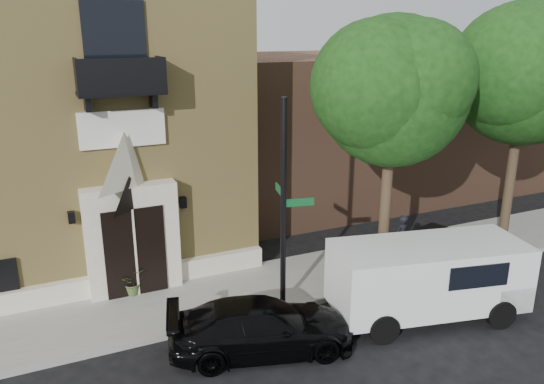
# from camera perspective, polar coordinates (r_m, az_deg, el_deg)

# --- Properties ---
(ground) EXTENTS (120.00, 120.00, 0.00)m
(ground) POSITION_cam_1_polar(r_m,az_deg,el_deg) (14.23, -8.06, -14.80)
(ground) COLOR black
(ground) RESTS_ON ground
(sidewalk) EXTENTS (42.00, 3.00, 0.15)m
(sidewalk) POSITION_cam_1_polar(r_m,az_deg,el_deg) (15.68, -6.11, -11.16)
(sidewalk) COLOR gray
(sidewalk) RESTS_ON ground
(church) EXTENTS (12.20, 11.01, 9.30)m
(church) POSITION_cam_1_polar(r_m,az_deg,el_deg) (19.83, -23.80, 7.46)
(church) COLOR tan
(church) RESTS_ON ground
(neighbour_building) EXTENTS (18.00, 8.00, 6.40)m
(neighbour_building) POSITION_cam_1_polar(r_m,az_deg,el_deg) (25.99, 11.83, 7.34)
(neighbour_building) COLOR brown
(neighbour_building) RESTS_ON ground
(street_tree_left) EXTENTS (4.97, 4.38, 7.77)m
(street_tree_left) POSITION_cam_1_polar(r_m,az_deg,el_deg) (15.21, 13.20, 10.60)
(street_tree_left) COLOR #38281C
(street_tree_left) RESTS_ON sidewalk
(street_tree_mid) EXTENTS (5.21, 4.64, 8.25)m
(street_tree_mid) POSITION_cam_1_polar(r_m,az_deg,el_deg) (18.64, 25.87, 11.53)
(street_tree_mid) COLOR #38281C
(street_tree_mid) RESTS_ON sidewalk
(black_sedan) EXTENTS (4.77, 2.86, 1.29)m
(black_sedan) POSITION_cam_1_polar(r_m,az_deg,el_deg) (13.12, -1.12, -14.29)
(black_sedan) COLOR black
(black_sedan) RESTS_ON ground
(cargo_van) EXTENTS (5.43, 3.05, 2.09)m
(cargo_van) POSITION_cam_1_polar(r_m,az_deg,el_deg) (14.98, 17.05, -8.63)
(cargo_van) COLOR white
(cargo_van) RESTS_ON ground
(street_sign) EXTENTS (0.90, 1.01, 5.73)m
(street_sign) POSITION_cam_1_polar(r_m,az_deg,el_deg) (13.93, 1.29, -1.50)
(street_sign) COLOR black
(street_sign) RESTS_ON sidewalk
(fire_hydrant) EXTENTS (0.44, 0.36, 0.78)m
(fire_hydrant) POSITION_cam_1_polar(r_m,az_deg,el_deg) (15.72, 7.48, -9.26)
(fire_hydrant) COLOR #A40714
(fire_hydrant) RESTS_ON sidewalk
(dumpster) EXTENTS (1.95, 1.42, 1.15)m
(dumpster) POSITION_cam_1_polar(r_m,az_deg,el_deg) (17.80, 16.45, -5.90)
(dumpster) COLOR #0F3816
(dumpster) RESTS_ON sidewalk
(planter) EXTENTS (0.81, 0.74, 0.78)m
(planter) POSITION_cam_1_polar(r_m,az_deg,el_deg) (15.96, -14.74, -9.26)
(planter) COLOR #465D2E
(planter) RESTS_ON sidewalk
(pedestrian_near) EXTENTS (0.64, 0.52, 1.53)m
(pedestrian_near) POSITION_cam_1_polar(r_m,az_deg,el_deg) (18.02, 13.70, -4.75)
(pedestrian_near) COLOR black
(pedestrian_near) RESTS_ON sidewalk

